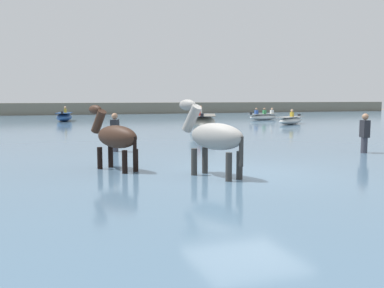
% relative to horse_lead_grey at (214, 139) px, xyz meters
% --- Properties ---
extents(ground_plane, '(120.00, 120.00, 0.00)m').
position_rel_horse_lead_grey_xyz_m(ground_plane, '(0.91, 0.22, -1.23)').
color(ground_plane, '#756B56').
extents(water_surface, '(90.00, 90.00, 0.39)m').
position_rel_horse_lead_grey_xyz_m(water_surface, '(0.91, 10.22, -1.03)').
color(water_surface, slate).
rests_on(water_surface, ground).
extents(horse_lead_grey, '(1.10, 1.86, 2.08)m').
position_rel_horse_lead_grey_xyz_m(horse_lead_grey, '(0.00, 0.00, 0.00)').
color(horse_lead_grey, gray).
rests_on(horse_lead_grey, ground).
extents(horse_trailing_dark_bay, '(1.11, 1.71, 1.94)m').
position_rel_horse_lead_grey_xyz_m(horse_trailing_dark_bay, '(-1.87, 1.63, -0.08)').
color(horse_trailing_dark_bay, '#382319').
rests_on(horse_trailing_dark_bay, ground).
extents(boat_far_inshore, '(2.81, 4.16, 1.30)m').
position_rel_horse_lead_grey_xyz_m(boat_far_inshore, '(4.93, 13.19, -0.42)').
color(boat_far_inshore, '#B2AD9E').
rests_on(boat_far_inshore, water_surface).
extents(boat_mid_outer, '(1.55, 3.48, 1.11)m').
position_rel_horse_lead_grey_xyz_m(boat_mid_outer, '(-1.54, 25.25, -0.52)').
color(boat_mid_outer, '#28518E').
rests_on(boat_mid_outer, water_surface).
extents(boat_mid_channel, '(2.84, 2.22, 0.99)m').
position_rel_horse_lead_grey_xyz_m(boat_mid_channel, '(12.24, 15.89, -0.58)').
color(boat_mid_channel, silver).
rests_on(boat_mid_channel, water_surface).
extents(boat_distant_east, '(2.74, 1.24, 0.97)m').
position_rel_horse_lead_grey_xyz_m(boat_distant_east, '(13.36, 21.43, -0.57)').
color(boat_distant_east, silver).
rests_on(boat_distant_east, water_surface).
extents(person_onlooker_left, '(0.33, 0.38, 1.63)m').
position_rel_horse_lead_grey_xyz_m(person_onlooker_left, '(-1.24, 5.22, -0.36)').
color(person_onlooker_left, '#383842').
rests_on(person_onlooker_left, ground).
extents(person_wading_mid, '(0.27, 0.36, 1.63)m').
position_rel_horse_lead_grey_xyz_m(person_wading_mid, '(6.07, 2.18, -0.36)').
color(person_wading_mid, '#383842').
rests_on(person_wading_mid, ground).
extents(far_shoreline, '(80.00, 2.40, 1.62)m').
position_rel_horse_lead_grey_xyz_m(far_shoreline, '(0.91, 39.11, -0.42)').
color(far_shoreline, '#706B5B').
rests_on(far_shoreline, ground).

